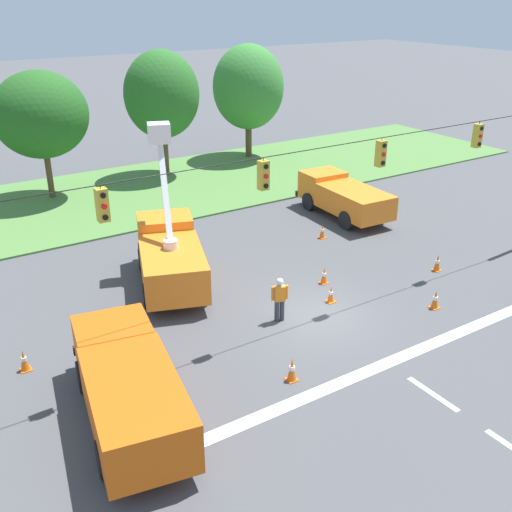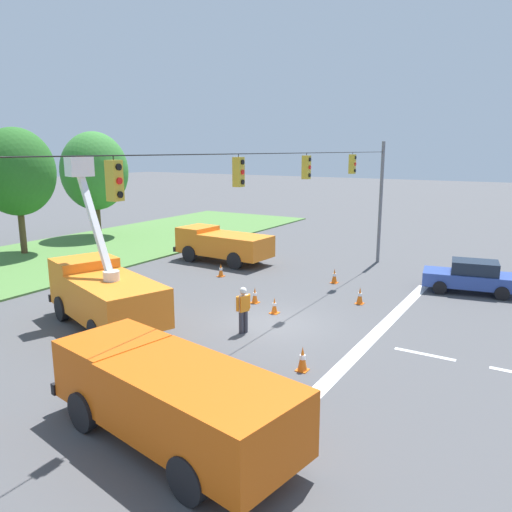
% 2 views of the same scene
% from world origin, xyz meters
% --- Properties ---
extents(ground_plane, '(200.00, 200.00, 0.00)m').
position_xyz_m(ground_plane, '(0.00, 0.00, 0.00)').
color(ground_plane, '#4C4C4F').
extents(grass_verge, '(56.00, 12.00, 0.10)m').
position_xyz_m(grass_verge, '(0.00, 18.00, 0.05)').
color(grass_verge, '#517F3D').
rests_on(grass_verge, ground).
extents(lane_markings, '(17.60, 15.25, 0.01)m').
position_xyz_m(lane_markings, '(0.00, -5.22, 0.00)').
color(lane_markings, silver).
rests_on(lane_markings, ground).
extents(signal_gantry, '(26.20, 0.33, 7.20)m').
position_xyz_m(signal_gantry, '(-0.00, -0.00, 4.58)').
color(signal_gantry, slate).
rests_on(signal_gantry, ground).
extents(tree_centre, '(5.38, 5.00, 7.44)m').
position_xyz_m(tree_centre, '(-4.62, 19.83, 4.97)').
color(tree_centre, brown).
rests_on(tree_centre, ground).
extents(tree_east, '(4.87, 4.52, 8.12)m').
position_xyz_m(tree_east, '(3.20, 20.51, 5.34)').
color(tree_east, brown).
rests_on(tree_east, ground).
extents(tree_far_east, '(5.11, 4.98, 8.08)m').
position_xyz_m(tree_far_east, '(10.38, 21.55, 5.10)').
color(tree_far_east, brown).
rests_on(tree_far_east, ground).
extents(utility_truck_bucket_lift, '(4.38, 6.64, 6.50)m').
position_xyz_m(utility_truck_bucket_lift, '(-3.52, 5.62, 1.41)').
color(utility_truck_bucket_lift, orange).
rests_on(utility_truck_bucket_lift, ground).
extents(utility_truck_support_near, '(2.67, 6.16, 2.03)m').
position_xyz_m(utility_truck_support_near, '(8.06, 8.13, 1.14)').
color(utility_truck_support_near, orange).
rests_on(utility_truck_support_near, ground).
extents(utility_truck_support_far, '(3.56, 7.07, 2.01)m').
position_xyz_m(utility_truck_support_far, '(-8.34, -1.84, 1.21)').
color(utility_truck_support_far, '#D6560F').
rests_on(utility_truck_support_far, ground).
extents(road_worker, '(0.62, 0.36, 1.77)m').
position_xyz_m(road_worker, '(-1.43, 0.57, 1.00)').
color(road_worker, '#383842').
rests_on(road_worker, ground).
extents(traffic_cone_foreground_left, '(0.36, 0.36, 0.76)m').
position_xyz_m(traffic_cone_foreground_left, '(4.26, -1.95, 0.38)').
color(traffic_cone_foreground_left, orange).
rests_on(traffic_cone_foreground_left, ground).
extents(traffic_cone_foreground_right, '(0.36, 0.36, 0.73)m').
position_xyz_m(traffic_cone_foreground_right, '(1.97, 2.12, 0.36)').
color(traffic_cone_foreground_right, orange).
rests_on(traffic_cone_foreground_right, ground).
extents(traffic_cone_mid_left, '(0.36, 0.36, 0.76)m').
position_xyz_m(traffic_cone_mid_left, '(-10.33, 2.44, 0.38)').
color(traffic_cone_mid_left, orange).
rests_on(traffic_cone_mid_left, ground).
extents(traffic_cone_mid_right, '(0.36, 0.36, 0.80)m').
position_xyz_m(traffic_cone_mid_right, '(-3.26, -2.77, 0.40)').
color(traffic_cone_mid_right, orange).
rests_on(traffic_cone_mid_right, ground).
extents(traffic_cone_near_bucket, '(0.36, 0.36, 0.69)m').
position_xyz_m(traffic_cone_near_bucket, '(1.15, 0.67, 0.33)').
color(traffic_cone_near_bucket, orange).
rests_on(traffic_cone_near_bucket, ground).
extents(traffic_cone_lane_edge_a, '(0.36, 0.36, 0.73)m').
position_xyz_m(traffic_cone_lane_edge_a, '(5.09, 6.16, 0.36)').
color(traffic_cone_lane_edge_a, orange).
rests_on(traffic_cone_lane_edge_a, ground).
extents(traffic_cone_lane_edge_b, '(0.36, 0.36, 0.76)m').
position_xyz_m(traffic_cone_lane_edge_b, '(7.00, 0.38, 0.38)').
color(traffic_cone_lane_edge_b, orange).
rests_on(traffic_cone_lane_edge_b, ground).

